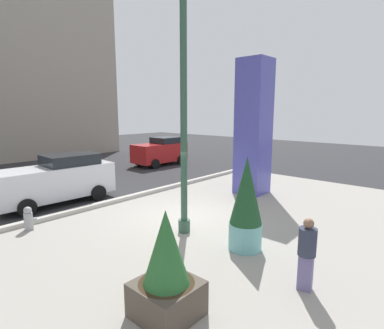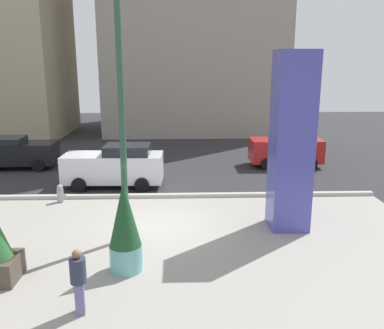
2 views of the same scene
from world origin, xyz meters
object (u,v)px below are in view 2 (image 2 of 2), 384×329
car_curb_west (18,152)px  lamp_post (122,124)px  art_pillar_blue (291,143)px  pedestrian_crossing (78,279)px  car_passing_lane (287,149)px  potted_plant_by_pillar (125,228)px  fire_hydrant (60,193)px  car_far_lane (115,166)px

car_curb_west → lamp_post: bearing=-54.0°
art_pillar_blue → pedestrian_crossing: size_ratio=3.80×
art_pillar_blue → car_curb_west: art_pillar_blue is taller
car_passing_lane → pedestrian_crossing: 15.74m
potted_plant_by_pillar → fire_hydrant: (-3.36, 5.77, -0.87)m
car_curb_west → potted_plant_by_pillar: bearing=-58.2°
art_pillar_blue → pedestrian_crossing: bearing=-141.0°
lamp_post → potted_plant_by_pillar: lamp_post is taller
car_passing_lane → car_far_lane: car_far_lane is taller
potted_plant_by_pillar → lamp_post: bearing=96.7°
lamp_post → art_pillar_blue: bearing=9.2°
fire_hydrant → car_passing_lane: (10.75, 5.72, 0.59)m
art_pillar_blue → lamp_post: bearing=-170.8°
car_curb_west → pedestrian_crossing: size_ratio=2.54×
lamp_post → car_passing_lane: 12.48m
car_passing_lane → pedestrian_crossing: size_ratio=2.47×
pedestrian_crossing → lamp_post: bearing=82.0°
lamp_post → pedestrian_crossing: (-0.56, -3.97, -2.89)m
lamp_post → car_curb_west: bearing=126.0°
car_curb_west → car_passing_lane: bearing=-0.3°
fire_hydrant → car_curb_west: car_curb_west is taller
pedestrian_crossing → potted_plant_by_pillar: bearing=67.7°
car_curb_west → art_pillar_blue: bearing=-35.1°
art_pillar_blue → fire_hydrant: bearing=161.4°
potted_plant_by_pillar → car_curb_west: (-7.17, 11.56, -0.37)m
lamp_post → pedestrian_crossing: size_ratio=4.92×
art_pillar_blue → pedestrian_crossing: 7.97m
car_passing_lane → car_far_lane: bearing=-158.1°
car_far_lane → potted_plant_by_pillar: bearing=-79.7°
art_pillar_blue → fire_hydrant: art_pillar_blue is taller
fire_hydrant → car_curb_west: bearing=123.3°
car_far_lane → fire_hydrant: bearing=-131.6°
car_passing_lane → car_curb_west: bearing=179.7°
fire_hydrant → car_far_lane: size_ratio=0.17×
potted_plant_by_pillar → car_far_lane: (-1.44, 7.94, -0.27)m
car_curb_west → car_passing_lane: car_passing_lane is taller
fire_hydrant → lamp_post: bearing=-50.2°
potted_plant_by_pillar → car_curb_west: bearing=121.8°
car_curb_west → pedestrian_crossing: (6.37, -13.50, -0.01)m
car_passing_lane → pedestrian_crossing: (-8.19, -13.44, -0.10)m
lamp_post → car_far_lane: size_ratio=1.70×
potted_plant_by_pillar → car_curb_west: size_ratio=0.64×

